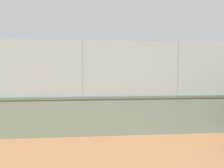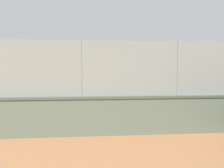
{
  "view_description": "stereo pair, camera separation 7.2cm",
  "coord_description": "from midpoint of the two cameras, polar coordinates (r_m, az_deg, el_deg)",
  "views": [
    {
      "loc": [
        3.88,
        22.03,
        2.29
      ],
      "look_at": [
        1.82,
        6.34,
        1.31
      ],
      "focal_mm": 44.5,
      "sensor_mm": 36.0,
      "label": 1
    },
    {
      "loc": [
        3.81,
        22.04,
        2.29
      ],
      "look_at": [
        1.82,
        6.34,
        1.31
      ],
      "focal_mm": 44.5,
      "sensor_mm": 36.0,
      "label": 2
    }
  ],
  "objects": [
    {
      "name": "sports_ball",
      "position": [
        18.39,
        3.65,
        0.99
      ],
      "size": [
        0.1,
        0.1,
        0.1
      ],
      "primitive_type": "sphere",
      "color": "yellow"
    },
    {
      "name": "player_baseline_waiting",
      "position": [
        19.35,
        3.59,
        -0.22
      ],
      "size": [
        1.13,
        0.74,
        1.72
      ],
      "color": "black",
      "rests_on": "ground_plane"
    },
    {
      "name": "fence_panel_on_wall",
      "position": [
        9.77,
        13.31,
        3.15
      ],
      "size": [
        32.55,
        0.56,
        1.85
      ],
      "color": "gray",
      "rests_on": "perimeter_wall"
    },
    {
      "name": "perimeter_wall",
      "position": [
        9.91,
        13.18,
        -6.0
      ],
      "size": [
        33.15,
        0.91,
        1.31
      ],
      "color": "slate",
      "rests_on": "ground_plane"
    },
    {
      "name": "player_near_wall_returning",
      "position": [
        22.78,
        -9.63,
        -0.01
      ],
      "size": [
        1.03,
        0.88,
        1.53
      ],
      "color": "navy",
      "rests_on": "ground_plane"
    },
    {
      "name": "ground_plane",
      "position": [
        22.48,
        2.4,
        -2.3
      ],
      "size": [
        260.0,
        260.0,
        0.0
      ],
      "primitive_type": "plane",
      "color": "#A36B42"
    }
  ]
}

